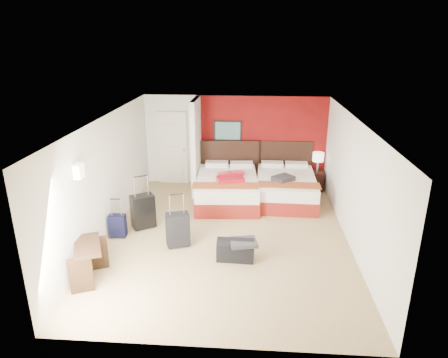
# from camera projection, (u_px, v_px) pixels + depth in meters

# --- Properties ---
(ground) EXTENTS (6.50, 6.50, 0.00)m
(ground) POSITION_uv_depth(u_px,v_px,m) (227.00, 236.00, 8.56)
(ground) COLOR tan
(ground) RESTS_ON ground
(room_walls) EXTENTS (5.02, 6.52, 2.50)m
(room_walls) POSITION_uv_depth(u_px,v_px,m) (172.00, 159.00, 9.57)
(room_walls) COLOR white
(room_walls) RESTS_ON ground
(red_accent_panel) EXTENTS (3.50, 0.04, 2.50)m
(red_accent_panel) POSITION_uv_depth(u_px,v_px,m) (262.00, 142.00, 11.12)
(red_accent_panel) COLOR maroon
(red_accent_panel) RESTS_ON ground
(partition_wall) EXTENTS (0.12, 1.20, 2.50)m
(partition_wall) POSITION_uv_depth(u_px,v_px,m) (196.00, 146.00, 10.66)
(partition_wall) COLOR silver
(partition_wall) RESTS_ON ground
(entry_door) EXTENTS (0.82, 0.06, 2.05)m
(entry_door) POSITION_uv_depth(u_px,v_px,m) (173.00, 148.00, 11.34)
(entry_door) COLOR silver
(entry_door) RESTS_ON ground
(bed_left) EXTENTS (1.67, 2.28, 0.66)m
(bed_left) POSITION_uv_depth(u_px,v_px,m) (227.00, 189.00, 10.26)
(bed_left) COLOR white
(bed_left) RESTS_ON ground
(bed_right) EXTENTS (1.53, 2.15, 0.64)m
(bed_right) POSITION_uv_depth(u_px,v_px,m) (286.00, 188.00, 10.34)
(bed_right) COLOR white
(bed_right) RESTS_ON ground
(red_suitcase_open) EXTENTS (0.86, 1.01, 0.11)m
(red_suitcase_open) POSITION_uv_depth(u_px,v_px,m) (231.00, 176.00, 10.03)
(red_suitcase_open) COLOR #AE0E1D
(red_suitcase_open) RESTS_ON bed_left
(jacket_bundle) EXTENTS (0.62, 0.61, 0.12)m
(jacket_bundle) POSITION_uv_depth(u_px,v_px,m) (283.00, 178.00, 9.94)
(jacket_bundle) COLOR #353439
(jacket_bundle) RESTS_ON bed_right
(nightstand) EXTENTS (0.40, 0.40, 0.52)m
(nightstand) POSITION_uv_depth(u_px,v_px,m) (316.00, 181.00, 11.05)
(nightstand) COLOR black
(nightstand) RESTS_ON ground
(table_lamp) EXTENTS (0.37, 0.37, 0.53)m
(table_lamp) POSITION_uv_depth(u_px,v_px,m) (318.00, 162.00, 10.87)
(table_lamp) COLOR silver
(table_lamp) RESTS_ON nightstand
(suitcase_black) EXTENTS (0.58, 0.52, 0.73)m
(suitcase_black) POSITION_uv_depth(u_px,v_px,m) (143.00, 212.00, 8.82)
(suitcase_black) COLOR black
(suitcase_black) RESTS_ON ground
(suitcase_charcoal) EXTENTS (0.52, 0.42, 0.67)m
(suitcase_charcoal) POSITION_uv_depth(u_px,v_px,m) (178.00, 231.00, 8.06)
(suitcase_charcoal) COLOR black
(suitcase_charcoal) RESTS_ON ground
(suitcase_navy) EXTENTS (0.35, 0.22, 0.47)m
(suitcase_navy) POSITION_uv_depth(u_px,v_px,m) (118.00, 227.00, 8.45)
(suitcase_navy) COLOR black
(suitcase_navy) RESTS_ON ground
(duffel_bag) EXTENTS (0.71, 0.40, 0.35)m
(duffel_bag) POSITION_uv_depth(u_px,v_px,m) (235.00, 250.00, 7.64)
(duffel_bag) COLOR black
(duffel_bag) RESTS_ON ground
(jacket_draped) EXTENTS (0.56, 0.50, 0.07)m
(jacket_draped) POSITION_uv_depth(u_px,v_px,m) (243.00, 242.00, 7.51)
(jacket_draped) COLOR #323236
(jacket_draped) RESTS_ON duffel_bag
(desk) EXTENTS (0.72, 0.94, 0.70)m
(desk) POSITION_uv_depth(u_px,v_px,m) (89.00, 262.00, 6.92)
(desk) COLOR black
(desk) RESTS_ON ground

